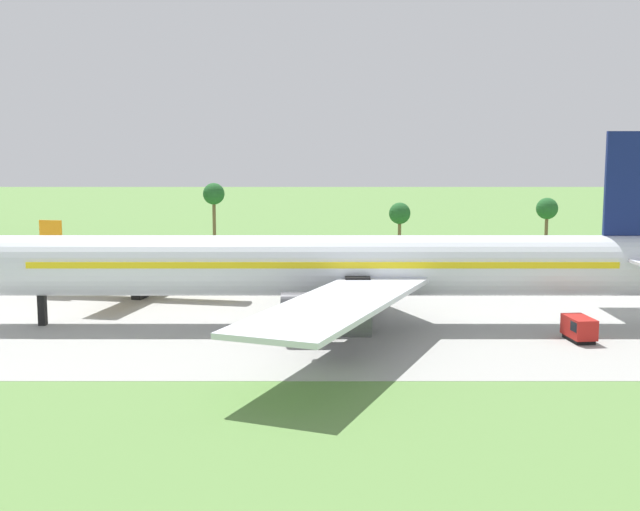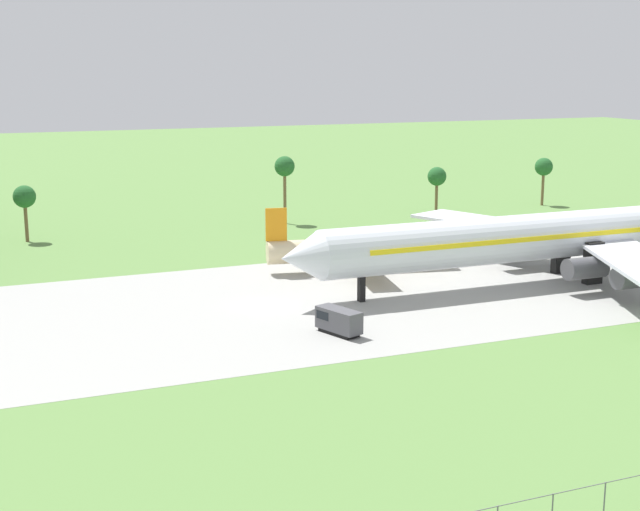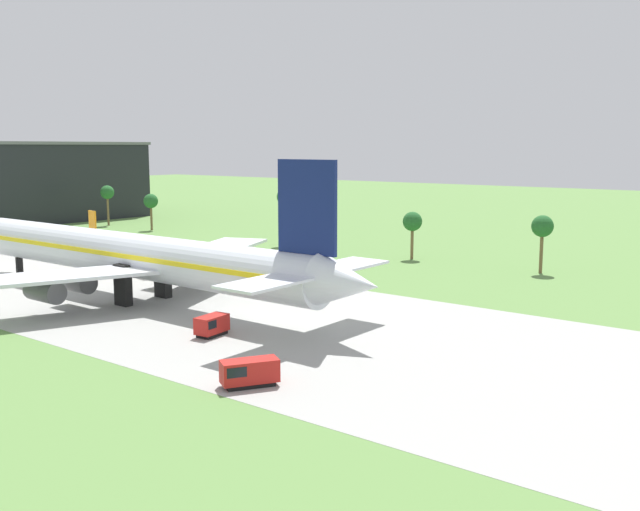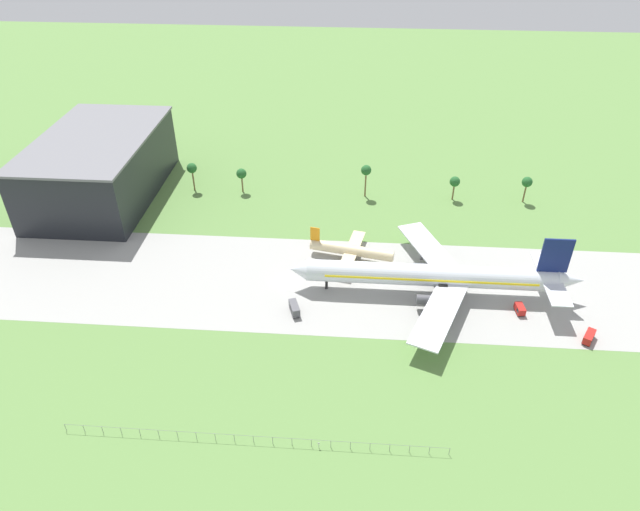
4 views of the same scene
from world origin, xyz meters
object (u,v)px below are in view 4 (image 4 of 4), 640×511
Objects in this scene: baggage_tug at (589,337)px; no_stopping_sign at (319,445)px; jet_airliner at (436,276)px; catering_van at (294,308)px; terminal_building at (100,166)px; regional_aircraft at (351,250)px; fuel_truck at (520,309)px.

no_stopping_sign is (-64.85, -36.44, -0.24)m from baggage_tug.
jet_airliner is 39.59m from catering_van.
terminal_building is at bearing 156.41° from baggage_tug.
regional_aircraft is 68.17m from no_stopping_sign.
catering_van is (-37.76, -10.97, -4.57)m from jet_airliner.
no_stopping_sign is (9.72, -42.05, -0.41)m from catering_van.
catering_van is 96.00m from terminal_building.
catering_van is (-74.57, 5.61, 0.17)m from baggage_tug.
fuel_truck is (21.98, -6.87, -4.81)m from jet_airliner.
catering_van is at bearing -118.87° from regional_aircraft.
terminal_building is at bearing 129.71° from no_stopping_sign.
jet_airliner is at bearing -32.54° from regional_aircraft.
jet_airliner reaches higher than baggage_tug.
no_stopping_sign is at bearing -150.67° from baggage_tug.
no_stopping_sign is (-4.59, -67.99, -1.95)m from regional_aircraft.
catering_van is at bearing -176.07° from fuel_truck.
no_stopping_sign is at bearing -50.29° from terminal_building.
jet_airliner is 23.52m from fuel_truck.
jet_airliner is at bearing 162.65° from fuel_truck.
baggage_tug is (36.81, -16.57, -4.74)m from jet_airliner.
catering_van is 43.16m from no_stopping_sign.
terminal_building is (-88.98, 33.62, 8.05)m from regional_aircraft.
jet_airliner is at bearing -23.37° from terminal_building.
baggage_tug is at bearing -33.21° from fuel_truck.
terminal_building reaches higher than regional_aircraft.
regional_aircraft is (-23.46, 14.97, -3.03)m from jet_airliner.
jet_airliner is at bearing 62.12° from no_stopping_sign.
terminal_building reaches higher than baggage_tug.
terminal_building reaches higher than fuel_truck.
terminal_building is (-134.42, 55.46, 9.83)m from fuel_truck.
terminal_building reaches higher than jet_airliner.
baggage_tug is 3.16× the size of no_stopping_sign.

